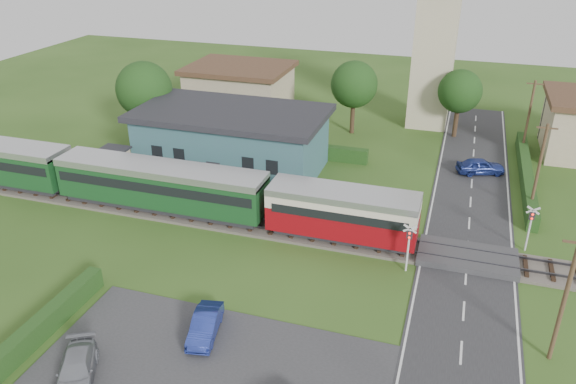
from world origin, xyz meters
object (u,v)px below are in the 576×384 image
(crossing_signal_near, at_px, (409,241))
(pedestrian_near, at_px, (270,191))
(crossing_signal_far, at_px, (531,222))
(equipment_hut, at_px, (114,164))
(church_tower, at_px, (437,25))
(car_park_silver, at_px, (76,370))
(train, at_px, (123,179))
(house_west, at_px, (240,90))
(car_park_blue, at_px, (205,325))
(car_on_road, at_px, (481,166))
(station_building, at_px, (232,139))
(pedestrian_far, at_px, (159,174))

(crossing_signal_near, bearing_deg, pedestrian_near, 152.39)
(crossing_signal_far, bearing_deg, equipment_hut, 178.54)
(crossing_signal_near, bearing_deg, equipment_hut, 167.06)
(church_tower, bearing_deg, pedestrian_near, -112.87)
(equipment_hut, relative_size, car_park_silver, 0.62)
(train, relative_size, house_west, 4.00)
(car_park_blue, height_order, car_park_silver, car_park_blue)
(train, bearing_deg, crossing_signal_near, -6.40)
(train, relative_size, church_tower, 2.45)
(car_on_road, height_order, car_park_silver, car_on_road)
(train, height_order, pedestrian_near, train)
(car_on_road, bearing_deg, station_building, 84.86)
(church_tower, bearing_deg, car_park_silver, -106.06)
(station_building, relative_size, pedestrian_far, 9.05)
(crossing_signal_near, xyz_separation_m, pedestrian_near, (-10.96, 5.73, -0.96))
(crossing_signal_near, xyz_separation_m, car_on_road, (4.17, 16.71, -1.41))
(car_on_road, bearing_deg, equipment_hut, 91.62)
(house_west, xyz_separation_m, car_park_blue, (12.13, -34.70, -2.12))
(station_building, relative_size, car_park_silver, 3.91)
(pedestrian_near, bearing_deg, church_tower, -135.97)
(car_park_blue, bearing_deg, equipment_hut, 123.87)
(station_building, bearing_deg, car_park_blue, -70.98)
(train, bearing_deg, pedestrian_near, 17.61)
(car_park_silver, distance_m, pedestrian_near, 20.01)
(house_west, relative_size, car_on_road, 2.71)
(train, height_order, car_park_silver, train)
(car_on_road, xyz_separation_m, car_park_silver, (-17.80, -30.81, -0.05))
(car_park_silver, xyz_separation_m, pedestrian_near, (2.67, 19.83, 0.51))
(train, height_order, church_tower, church_tower)
(equipment_hut, height_order, crossing_signal_far, crossing_signal_far)
(station_building, relative_size, pedestrian_near, 10.88)
(car_park_blue, bearing_deg, pedestrian_far, 114.97)
(car_on_road, bearing_deg, car_park_silver, 130.35)
(house_west, height_order, pedestrian_far, house_west)
(car_park_silver, height_order, pedestrian_near, pedestrian_near)
(house_west, distance_m, car_on_road, 27.09)
(train, xyz_separation_m, pedestrian_far, (1.03, 3.35, -0.84))
(train, distance_m, house_west, 23.01)
(pedestrian_near, bearing_deg, pedestrian_far, -23.21)
(equipment_hut, distance_m, station_building, 9.92)
(equipment_hut, xyz_separation_m, house_west, (3.00, 19.80, 1.04))
(church_tower, distance_m, pedestrian_near, 26.22)
(church_tower, bearing_deg, train, -127.63)
(crossing_signal_near, bearing_deg, crossing_signal_far, 33.69)
(equipment_hut, relative_size, car_park_blue, 0.70)
(church_tower, height_order, car_park_silver, church_tower)
(train, bearing_deg, pedestrian_far, 72.92)
(church_tower, distance_m, crossing_signal_far, 26.39)
(crossing_signal_near, xyz_separation_m, pedestrian_far, (-20.42, 5.75, -0.81))
(car_park_blue, relative_size, car_park_silver, 0.88)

